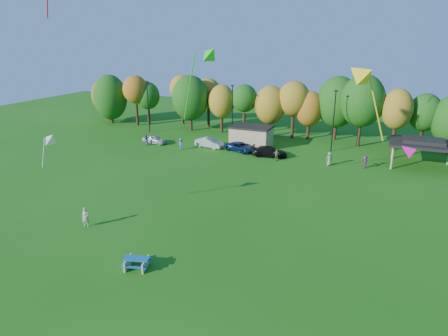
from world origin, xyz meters
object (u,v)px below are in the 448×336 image
at_px(car_c, 241,147).
at_px(picnic_table, 137,262).
at_px(kite_flyer, 86,217).
at_px(car_b, 209,143).
at_px(car_a, 155,139).
at_px(car_d, 269,152).

bearing_deg(car_c, picnic_table, -155.25).
relative_size(kite_flyer, car_b, 0.41).
height_order(car_a, car_c, car_a).
bearing_deg(car_d, kite_flyer, 154.22).
distance_m(picnic_table, car_b, 34.18).
bearing_deg(car_c, car_a, 112.55).
xyz_separation_m(kite_flyer, car_d, (8.91, 27.85, -0.20)).
height_order(car_b, car_d, car_b).
bearing_deg(picnic_table, car_d, 73.87).
height_order(picnic_table, car_c, car_c).
xyz_separation_m(car_c, car_d, (4.71, -0.94, 0.07)).
xyz_separation_m(kite_flyer, car_b, (-1.11, 28.98, -0.18)).
bearing_deg(car_a, kite_flyer, -158.81).
bearing_deg(car_b, picnic_table, -157.51).
distance_m(car_a, car_b, 9.16).
relative_size(car_a, car_c, 0.85).
relative_size(car_b, car_c, 0.95).
distance_m(car_b, car_d, 10.08).
height_order(kite_flyer, car_b, kite_flyer).
bearing_deg(car_a, picnic_table, -148.84).
relative_size(kite_flyer, car_c, 0.39).
bearing_deg(picnic_table, car_b, 90.95).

